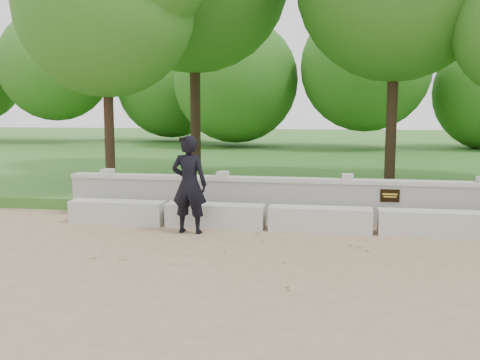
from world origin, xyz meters
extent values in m
plane|color=#A18462|center=(0.00, 0.00, 0.00)|extent=(80.00, 80.00, 0.00)
cube|color=#407121|center=(0.00, 14.00, 0.12)|extent=(40.00, 22.00, 0.25)
cube|color=beige|center=(-5.00, 1.90, 0.23)|extent=(1.90, 0.45, 0.45)
cube|color=beige|center=(-3.00, 1.90, 0.23)|extent=(1.90, 0.45, 0.45)
cube|color=beige|center=(-1.00, 1.90, 0.23)|extent=(1.90, 0.45, 0.45)
cube|color=beige|center=(1.00, 1.90, 0.23)|extent=(1.90, 0.45, 0.45)
cube|color=#BAB7B0|center=(0.00, 2.60, 0.41)|extent=(12.50, 0.25, 0.82)
cube|color=beige|center=(0.00, 2.60, 0.86)|extent=(12.50, 0.35, 0.08)
cube|color=black|center=(0.30, 2.46, 0.62)|extent=(0.36, 0.02, 0.24)
imported|color=black|center=(-3.36, 1.36, 0.90)|extent=(0.68, 0.46, 1.80)
cube|color=black|center=(-3.36, 1.00, 1.74)|extent=(0.14, 0.03, 0.07)
cylinder|color=#382619|center=(-5.26, 8.95, 2.74)|extent=(0.34, 0.34, 4.98)
cylinder|color=#382619|center=(-6.19, 4.33, 2.03)|extent=(0.24, 0.24, 3.55)
cylinder|color=#382619|center=(0.73, 7.15, 2.41)|extent=(0.29, 0.29, 4.32)
imported|color=#2C8330|center=(-1.34, 3.30, 0.55)|extent=(0.37, 0.38, 0.60)
imported|color=#2C8330|center=(-1.02, 3.30, 0.51)|extent=(0.35, 0.37, 0.53)
camera|label=1|loc=(-0.74, -7.97, 2.27)|focal=40.00mm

